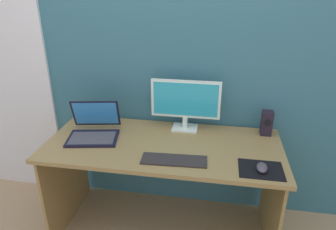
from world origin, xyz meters
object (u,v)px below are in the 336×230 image
at_px(speaker_right, 267,123).
at_px(laptop, 94,130).
at_px(keyboard_external, 174,160).
at_px(mouse, 262,168).
at_px(monitor, 185,103).

bearing_deg(speaker_right, laptop, -169.09).
relative_size(keyboard_external, mouse, 3.91).
distance_m(monitor, mouse, 0.70).
xyz_separation_m(laptop, keyboard_external, (0.59, -0.22, -0.04)).
relative_size(monitor, keyboard_external, 1.24).
xyz_separation_m(speaker_right, mouse, (-0.07, -0.47, -0.06)).
height_order(speaker_right, keyboard_external, speaker_right).
bearing_deg(mouse, monitor, 141.33).
relative_size(monitor, mouse, 4.87).
xyz_separation_m(monitor, speaker_right, (0.57, 0.01, -0.12)).
distance_m(keyboard_external, mouse, 0.50).
distance_m(monitor, laptop, 0.66).
bearing_deg(laptop, speaker_right, 10.91).
relative_size(laptop, mouse, 3.85).
bearing_deg(speaker_right, monitor, -179.28).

